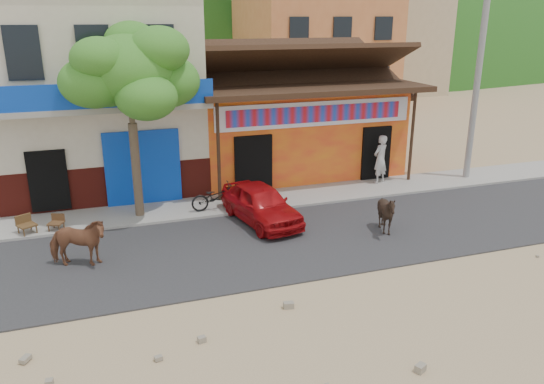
% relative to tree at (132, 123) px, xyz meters
% --- Properties ---
extents(ground, '(120.00, 120.00, 0.00)m').
position_rel_tree_xyz_m(ground, '(4.60, -5.80, -3.12)').
color(ground, '#9E825B').
rests_on(ground, ground).
extents(road, '(60.00, 5.00, 0.04)m').
position_rel_tree_xyz_m(road, '(4.60, -3.30, -3.10)').
color(road, '#28282B').
rests_on(road, ground).
extents(sidewalk, '(60.00, 2.00, 0.12)m').
position_rel_tree_xyz_m(sidewalk, '(4.60, 0.20, -3.06)').
color(sidewalk, gray).
rests_on(sidewalk, ground).
extents(dance_club, '(8.00, 6.00, 3.60)m').
position_rel_tree_xyz_m(dance_club, '(6.60, 4.20, -1.32)').
color(dance_club, orange).
rests_on(dance_club, ground).
extents(cafe_building, '(7.00, 6.00, 7.00)m').
position_rel_tree_xyz_m(cafe_building, '(-0.90, 4.20, 0.38)').
color(cafe_building, beige).
rests_on(cafe_building, ground).
extents(apartment_front, '(9.00, 9.00, 12.00)m').
position_rel_tree_xyz_m(apartment_front, '(13.60, 18.20, 2.88)').
color(apartment_front, '#CC723F').
rests_on(apartment_front, ground).
extents(apartment_rear, '(8.00, 8.00, 10.00)m').
position_rel_tree_xyz_m(apartment_rear, '(22.60, 24.20, 1.88)').
color(apartment_rear, tan).
rests_on(apartment_rear, ground).
extents(tree, '(3.00, 3.00, 6.00)m').
position_rel_tree_xyz_m(tree, '(0.00, 0.00, 0.00)').
color(tree, '#2D721E').
rests_on(tree, sidewalk).
extents(utility_pole, '(0.24, 0.24, 8.00)m').
position_rel_tree_xyz_m(utility_pole, '(12.80, 0.20, 1.00)').
color(utility_pole, gray).
rests_on(utility_pole, sidewalk).
extents(cow_tan, '(1.70, 1.12, 1.32)m').
position_rel_tree_xyz_m(cow_tan, '(-1.83, -3.12, -2.42)').
color(cow_tan, brown).
rests_on(cow_tan, road).
extents(cow_dark, '(1.47, 1.43, 1.23)m').
position_rel_tree_xyz_m(cow_dark, '(6.89, -3.68, -2.47)').
color(cow_dark, black).
rests_on(cow_dark, road).
extents(red_car, '(2.07, 3.76, 1.21)m').
position_rel_tree_xyz_m(red_car, '(3.60, -1.64, -2.47)').
color(red_car, '#A80C0F').
rests_on(red_car, road).
extents(scooter, '(1.69, 0.63, 0.88)m').
position_rel_tree_xyz_m(scooter, '(2.47, -0.31, -2.56)').
color(scooter, black).
rests_on(scooter, sidewalk).
extents(pedestrian, '(0.80, 0.68, 1.86)m').
position_rel_tree_xyz_m(pedestrian, '(9.10, 0.63, -2.07)').
color(pedestrian, '#BABABA').
rests_on(pedestrian, sidewalk).
extents(cafe_chair_left, '(0.53, 0.53, 0.86)m').
position_rel_tree_xyz_m(cafe_chair_left, '(-2.50, -0.50, -2.57)').
color(cafe_chair_left, '#452217').
rests_on(cafe_chair_left, sidewalk).
extents(cafe_chair_right, '(0.64, 0.64, 1.01)m').
position_rel_tree_xyz_m(cafe_chair_right, '(-3.30, -0.50, -2.50)').
color(cafe_chair_right, '#4D2E19').
rests_on(cafe_chair_right, sidewalk).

